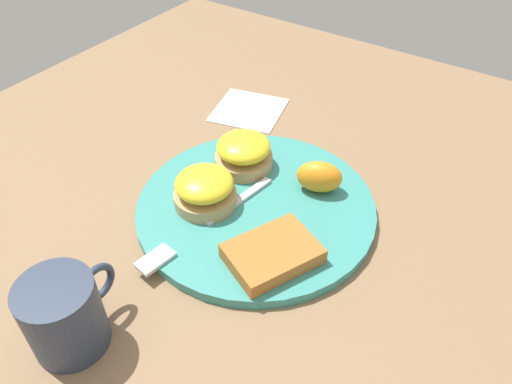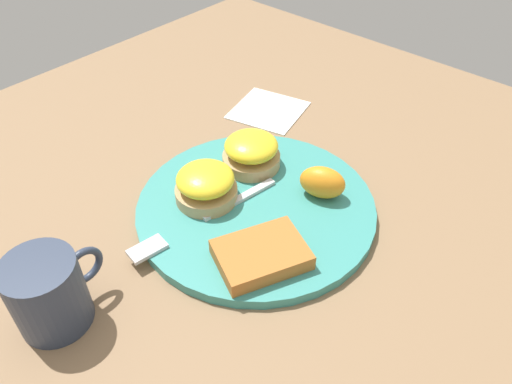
% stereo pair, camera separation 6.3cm
% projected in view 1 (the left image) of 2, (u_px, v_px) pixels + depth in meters
% --- Properties ---
extents(ground_plane, '(1.10, 1.10, 0.00)m').
position_uv_depth(ground_plane, '(256.00, 211.00, 0.66)').
color(ground_plane, '#846647').
extents(plate, '(0.31, 0.31, 0.01)m').
position_uv_depth(plate, '(256.00, 207.00, 0.65)').
color(plate, teal).
rests_on(plate, ground_plane).
extents(sandwich_benedict_left, '(0.08, 0.08, 0.05)m').
position_uv_depth(sandwich_benedict_left, '(244.00, 152.00, 0.69)').
color(sandwich_benedict_left, tan).
rests_on(sandwich_benedict_left, plate).
extents(sandwich_benedict_right, '(0.08, 0.08, 0.05)m').
position_uv_depth(sandwich_benedict_right, '(205.00, 189.00, 0.63)').
color(sandwich_benedict_right, tan).
rests_on(sandwich_benedict_right, plate).
extents(hashbrown_patty, '(0.12, 0.11, 0.02)m').
position_uv_depth(hashbrown_patty, '(272.00, 254.00, 0.57)').
color(hashbrown_patty, '#AF672B').
rests_on(hashbrown_patty, plate).
extents(orange_wedge, '(0.06, 0.07, 0.04)m').
position_uv_depth(orange_wedge, '(319.00, 177.00, 0.65)').
color(orange_wedge, orange).
rests_on(orange_wedge, plate).
extents(fork, '(0.22, 0.05, 0.00)m').
position_uv_depth(fork, '(201.00, 227.00, 0.61)').
color(fork, silver).
rests_on(fork, plate).
extents(cup, '(0.10, 0.08, 0.09)m').
position_uv_depth(cup, '(65.00, 315.00, 0.48)').
color(cup, '#2D384C').
rests_on(cup, ground_plane).
extents(napkin, '(0.13, 0.13, 0.00)m').
position_uv_depth(napkin, '(249.00, 110.00, 0.84)').
color(napkin, white).
rests_on(napkin, ground_plane).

